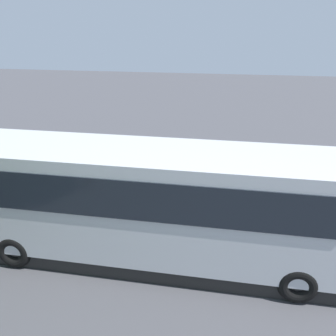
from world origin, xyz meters
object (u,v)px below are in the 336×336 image
at_px(spectator_right, 153,194).
at_px(stunt_motorcycle, 131,157).
at_px(spectator_far_left, 253,196).
at_px(spectator_left, 219,198).
at_px(parked_motorcycle_silver, 317,227).
at_px(tour_bus, 155,206).
at_px(spectator_centre, 190,192).
at_px(spectator_far_right, 124,191).

xyz_separation_m(spectator_right, stunt_motorcycle, (2.14, -4.52, -0.39)).
bearing_deg(spectator_far_left, spectator_left, 16.66).
bearing_deg(spectator_far_left, parked_motorcycle_silver, 163.35).
relative_size(tour_bus, spectator_centre, 5.96).
bearing_deg(parked_motorcycle_silver, spectator_centre, -6.82).
relative_size(spectator_far_right, parked_motorcycle_silver, 0.86).
bearing_deg(tour_bus, spectator_centre, -106.05).
bearing_deg(stunt_motorcycle, spectator_far_right, 104.01).
bearing_deg(tour_bus, spectator_right, -75.25).
bearing_deg(spectator_far_left, spectator_centre, 3.06).
bearing_deg(spectator_right, stunt_motorcycle, -64.72).
bearing_deg(tour_bus, spectator_far_left, -138.22).
relative_size(tour_bus, spectator_far_left, 5.91).
bearing_deg(spectator_centre, tour_bus, 73.95).
relative_size(tour_bus, spectator_right, 6.29).
relative_size(spectator_far_left, spectator_right, 1.06).
distance_m(spectator_left, spectator_centre, 0.99).
height_order(spectator_right, spectator_far_right, spectator_far_right).
relative_size(spectator_left, parked_motorcycle_silver, 0.87).
bearing_deg(spectator_centre, spectator_right, 10.81).
height_order(tour_bus, parked_motorcycle_silver, tour_bus).
distance_m(spectator_centre, stunt_motorcycle, 5.46).
bearing_deg(spectator_right, spectator_centre, -169.19).
xyz_separation_m(spectator_left, parked_motorcycle_silver, (-3.05, 0.27, -0.59)).
distance_m(spectator_far_left, spectator_far_right, 4.28).
xyz_separation_m(spectator_left, spectator_far_right, (3.19, 0.04, -0.02)).
height_order(spectator_far_left, spectator_left, spectator_far_left).
distance_m(spectator_far_left, spectator_right, 3.28).
distance_m(spectator_centre, spectator_far_right, 2.23).
distance_m(tour_bus, spectator_far_left, 3.68).
height_order(tour_bus, spectator_left, tour_bus).
height_order(spectator_far_right, parked_motorcycle_silver, spectator_far_right).
relative_size(spectator_far_left, spectator_far_right, 1.02).
distance_m(spectator_centre, spectator_right, 1.24).
height_order(spectator_right, parked_motorcycle_silver, spectator_right).
distance_m(spectator_far_right, parked_motorcycle_silver, 6.27).
distance_m(tour_bus, spectator_far_right, 2.65).
bearing_deg(spectator_right, parked_motorcycle_silver, 177.28).
distance_m(spectator_left, stunt_motorcycle, 6.26).
relative_size(spectator_centre, spectator_right, 1.06).
relative_size(spectator_far_left, spectator_left, 1.00).
xyz_separation_m(parked_motorcycle_silver, stunt_motorcycle, (7.37, -4.77, 0.13)).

